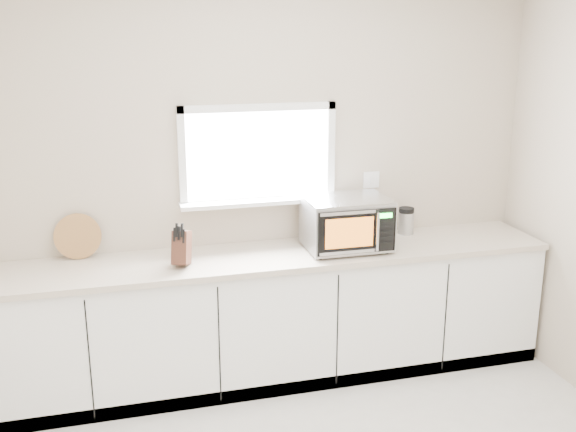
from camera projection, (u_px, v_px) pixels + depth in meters
name	position (u px, v px, depth m)	size (l,w,h in m)	color
back_wall	(258.00, 180.00, 4.71)	(4.00, 0.17, 2.70)	#BBAE95
cabinets	(269.00, 319.00, 4.69)	(3.92, 0.60, 0.88)	white
countertop	(269.00, 257.00, 4.56)	(3.92, 0.64, 0.04)	beige
microwave	(347.00, 223.00, 4.61)	(0.56, 0.47, 0.36)	black
knife_block	(182.00, 247.00, 4.29)	(0.16, 0.23, 0.30)	#4A261A
cutting_board	(78.00, 236.00, 4.43)	(0.30, 0.30, 0.02)	#A1753E
coffee_grinder	(406.00, 221.00, 4.97)	(0.14, 0.14, 0.20)	#A9ACB0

